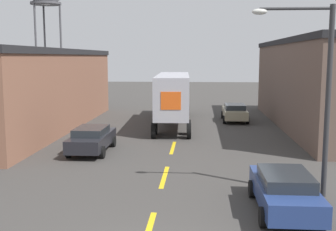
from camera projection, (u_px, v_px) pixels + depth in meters
road_centerline at (164, 177)px, 18.76m from camera, size 0.20×15.66×0.01m
warehouse_right at (333, 83)px, 31.71m from camera, size 8.22×22.42×6.63m
semi_truck at (174, 94)px, 33.03m from camera, size 3.05×13.77×3.99m
parked_car_right_far at (235, 112)px, 34.92m from camera, size 2.05×4.63×1.43m
parked_car_left_far at (92, 139)px, 23.55m from camera, size 2.05×4.63×1.43m
parked_car_right_near at (284, 190)px, 14.44m from camera, size 2.05×4.63×1.43m
street_lamp at (318, 85)px, 15.58m from camera, size 2.99×0.32×7.19m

